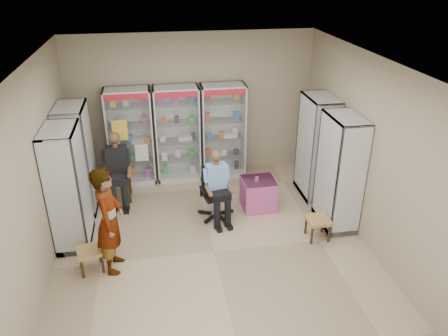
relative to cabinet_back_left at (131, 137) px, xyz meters
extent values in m
plane|color=tan|center=(1.30, -2.73, -1.00)|extent=(6.00, 6.00, 0.00)
cube|color=tan|center=(1.30, 0.27, 0.50)|extent=(5.00, 0.02, 3.00)
cube|color=tan|center=(1.30, -5.73, 0.50)|extent=(5.00, 0.02, 3.00)
cube|color=tan|center=(-1.20, -2.73, 0.50)|extent=(0.02, 6.00, 3.00)
cube|color=tan|center=(3.80, -2.73, 0.50)|extent=(0.02, 6.00, 3.00)
cube|color=silver|center=(1.30, -2.73, 2.00)|extent=(5.00, 6.00, 0.02)
cube|color=#A3A4AA|center=(0.00, 0.00, 0.00)|extent=(0.90, 0.50, 2.00)
cube|color=#B5B9BD|center=(0.95, 0.00, 0.00)|extent=(0.90, 0.50, 2.00)
cube|color=#BABEC2|center=(1.90, 0.00, 0.00)|extent=(0.90, 0.50, 2.00)
cube|color=silver|center=(3.53, -1.13, 0.00)|extent=(0.90, 0.50, 2.00)
cube|color=silver|center=(3.53, -2.23, 0.00)|extent=(0.90, 0.50, 2.00)
cube|color=#A8ABAF|center=(-0.93, -0.93, 0.00)|extent=(0.90, 0.50, 2.00)
cube|color=silver|center=(-0.93, -2.03, 0.00)|extent=(0.90, 0.50, 2.00)
cube|color=black|center=(-0.25, -0.73, -0.53)|extent=(0.42, 0.42, 0.94)
cube|color=black|center=(1.49, -1.66, -0.51)|extent=(0.62, 0.62, 0.98)
cube|color=#B54880|center=(2.32, -1.48, -0.71)|extent=(0.61, 0.58, 0.58)
cylinder|color=#631C08|center=(2.27, -1.53, -0.37)|extent=(0.07, 0.07, 0.10)
cube|color=#9F6943|center=(3.07, -2.62, -0.81)|extent=(0.38, 0.38, 0.37)
cube|color=#B57F4C|center=(-0.60, -2.85, -0.82)|extent=(0.44, 0.44, 0.36)
imported|color=#9C9C9F|center=(-0.25, -2.85, -0.16)|extent=(0.47, 0.65, 1.68)
camera|label=1|loc=(0.49, -8.42, 3.30)|focal=35.00mm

